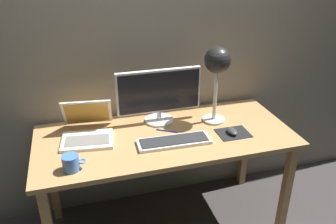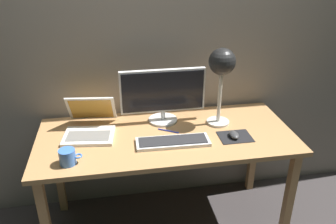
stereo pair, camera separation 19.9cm
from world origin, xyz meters
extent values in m
plane|color=#383333|center=(0.00, 0.00, 0.00)|extent=(4.80, 4.80, 0.00)
cube|color=gray|center=(0.00, 0.40, 1.30)|extent=(4.80, 0.06, 2.60)
cube|color=tan|center=(0.00, 0.00, 0.72)|extent=(1.60, 0.70, 0.03)
cube|color=tan|center=(0.74, -0.29, 0.35)|extent=(0.05, 0.05, 0.71)
cube|color=tan|center=(-0.74, 0.29, 0.35)|extent=(0.05, 0.05, 0.71)
cube|color=tan|center=(0.74, 0.29, 0.35)|extent=(0.05, 0.05, 0.71)
cylinder|color=silver|center=(0.01, 0.19, 0.75)|extent=(0.19, 0.19, 0.01)
cylinder|color=silver|center=(0.01, 0.19, 0.79)|extent=(0.03, 0.03, 0.06)
cube|color=silver|center=(0.01, 0.19, 0.96)|extent=(0.56, 0.03, 0.29)
cube|color=black|center=(0.01, 0.17, 0.96)|extent=(0.53, 0.00, 0.26)
cube|color=silver|center=(0.02, -0.12, 0.75)|extent=(0.44, 0.15, 0.02)
cube|color=#28282B|center=(0.02, -0.12, 0.76)|extent=(0.41, 0.12, 0.01)
cube|color=silver|center=(-0.48, 0.04, 0.75)|extent=(0.33, 0.26, 0.02)
cube|color=slate|center=(-0.48, 0.03, 0.76)|extent=(0.27, 0.16, 0.00)
cube|color=silver|center=(-0.46, 0.21, 0.86)|extent=(0.32, 0.16, 0.20)
cube|color=gold|center=(-0.46, 0.21, 0.86)|extent=(0.28, 0.14, 0.17)
cylinder|color=beige|center=(0.37, 0.09, 0.75)|extent=(0.15, 0.15, 0.01)
cylinder|color=silver|center=(0.37, 0.09, 0.94)|extent=(0.02, 0.02, 0.38)
sphere|color=black|center=(0.37, 0.09, 1.17)|extent=(0.17, 0.17, 0.17)
sphere|color=#FFEAB2|center=(0.37, 0.08, 1.12)|extent=(0.06, 0.06, 0.06)
cube|color=black|center=(0.41, -0.11, 0.74)|extent=(0.20, 0.16, 0.00)
ellipsoid|color=#38383A|center=(0.40, -0.11, 0.76)|extent=(0.06, 0.10, 0.03)
cylinder|color=#3F72CC|center=(-0.58, -0.23, 0.78)|extent=(0.09, 0.09, 0.09)
torus|color=#3F72CC|center=(-0.52, -0.23, 0.78)|extent=(0.05, 0.05, 0.01)
cylinder|color=#2633A5|center=(0.02, 0.03, 0.74)|extent=(0.12, 0.08, 0.01)
camera|label=1|loc=(-0.51, -1.83, 1.82)|focal=37.17mm
camera|label=2|loc=(-0.31, -1.87, 1.82)|focal=37.17mm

